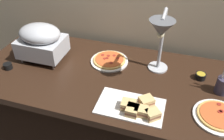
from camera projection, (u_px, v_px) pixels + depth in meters
buffet_table at (112, 113)px, 1.86m from camera, size 1.90×0.84×0.76m
chafing_dish at (41, 40)px, 1.71m from camera, size 0.32×0.25×0.28m
heat_lamp at (161, 33)px, 1.39m from camera, size 0.15×0.31×0.46m
pizza_plate_front at (218, 116)px, 1.32m from camera, size 0.28×0.28×0.03m
pizza_plate_center at (109, 60)px, 1.76m from camera, size 0.28×0.28×0.03m
sandwich_platter at (136, 107)px, 1.36m from camera, size 0.40×0.23×0.06m
sauce_cup_near at (201, 76)px, 1.59m from camera, size 0.07×0.07×0.04m
sauce_cup_far at (8, 66)px, 1.69m from camera, size 0.06×0.06×0.04m
utensil_holder at (223, 85)px, 1.46m from camera, size 0.08×0.08×0.23m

